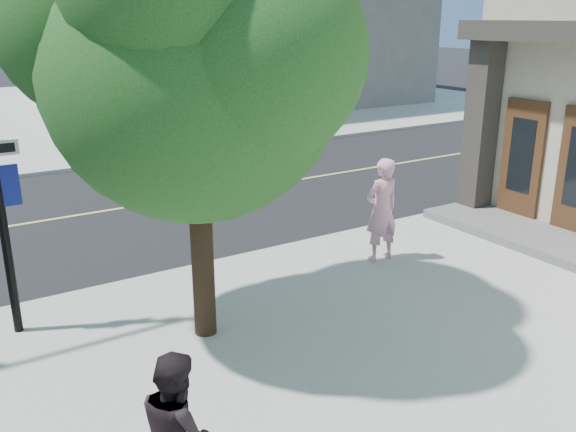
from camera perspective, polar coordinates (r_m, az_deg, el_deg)
ground at (r=10.92m, az=-22.37°, el=-7.75°), size 140.00×140.00×0.00m
sidewalk_ne at (r=34.98m, az=-6.95°, el=10.63°), size 29.00×25.00×0.12m
man_on_phone at (r=11.47m, az=8.68°, el=0.57°), size 0.72×0.48×1.95m
pedestrian at (r=5.96m, az=-10.17°, el=-19.14°), size 0.67×0.83×1.61m
street_tree at (r=8.13m, az=-8.18°, el=16.34°), size 4.86×4.42×6.45m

